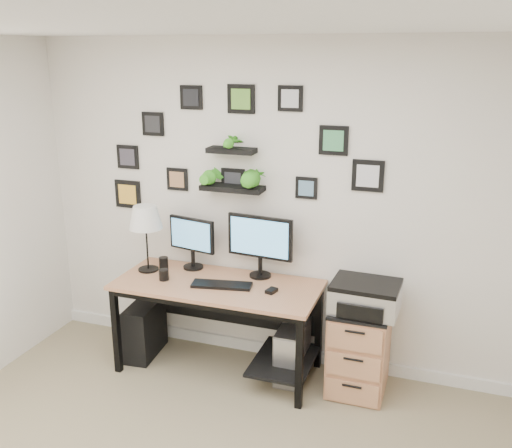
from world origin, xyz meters
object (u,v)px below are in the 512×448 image
at_px(table_lamp, 145,219).
at_px(file_cabinet, 359,348).
at_px(monitor_right, 260,241).
at_px(pc_tower_black, 145,329).
at_px(mug, 164,275).
at_px(printer, 365,297).
at_px(pc_tower_grey, 292,352).
at_px(desk, 224,297).
at_px(monitor_left, 192,239).

distance_m(table_lamp, file_cabinet, 1.95).
xyz_separation_m(monitor_right, pc_tower_black, (-0.95, -0.22, -0.82)).
bearing_deg(mug, pc_tower_black, 159.65).
bearing_deg(monitor_right, printer, -11.88).
xyz_separation_m(pc_tower_black, pc_tower_grey, (1.27, 0.06, -0.01)).
bearing_deg(desk, pc_tower_black, -178.78).
distance_m(table_lamp, pc_tower_black, 0.96).
bearing_deg(monitor_left, file_cabinet, -5.47).
bearing_deg(printer, pc_tower_black, -178.94).
height_order(pc_tower_black, pc_tower_grey, pc_tower_black).
distance_m(desk, file_cabinet, 1.11).
xyz_separation_m(table_lamp, pc_tower_black, (-0.04, -0.05, -0.96)).
bearing_deg(monitor_left, mug, -109.25).
distance_m(pc_tower_black, printer, 1.90).
bearing_deg(pc_tower_grey, file_cabinet, 1.03).
relative_size(monitor_left, pc_tower_grey, 0.98).
height_order(table_lamp, mug, table_lamp).
xyz_separation_m(mug, printer, (1.56, 0.13, -0.01)).
xyz_separation_m(monitor_right, file_cabinet, (0.84, -0.14, -0.71)).
bearing_deg(monitor_left, desk, -28.90).
distance_m(pc_tower_black, file_cabinet, 1.80).
height_order(mug, file_cabinet, mug).
distance_m(monitor_right, printer, 0.93).
distance_m(monitor_right, pc_tower_black, 1.27).
bearing_deg(desk, printer, 0.95).
bearing_deg(monitor_right, mug, -155.80).
xyz_separation_m(monitor_right, pc_tower_grey, (0.32, -0.15, -0.83)).
distance_m(pc_tower_grey, printer, 0.78).
bearing_deg(printer, mug, -175.27).
xyz_separation_m(table_lamp, mug, (0.22, -0.15, -0.40)).
bearing_deg(pc_tower_black, desk, -3.82).
distance_m(mug, pc_tower_grey, 1.18).
relative_size(monitor_left, printer, 0.88).
relative_size(monitor_right, table_lamp, 0.99).
relative_size(desk, file_cabinet, 2.39).
height_order(monitor_left, file_cabinet, monitor_left).
bearing_deg(desk, mug, -166.40).
distance_m(monitor_right, file_cabinet, 1.11).
height_order(monitor_right, mug, monitor_right).
relative_size(desk, monitor_right, 2.95).
distance_m(monitor_left, table_lamp, 0.41).
distance_m(pc_tower_black, pc_tower_grey, 1.28).
xyz_separation_m(desk, monitor_right, (0.23, 0.20, 0.42)).
relative_size(monitor_left, monitor_right, 0.80).
relative_size(desk, pc_tower_black, 3.48).
height_order(monitor_left, printer, monitor_left).
height_order(pc_tower_black, printer, printer).
relative_size(monitor_right, pc_tower_black, 1.18).
bearing_deg(file_cabinet, pc_tower_black, -177.65).
bearing_deg(desk, file_cabinet, 3.10).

